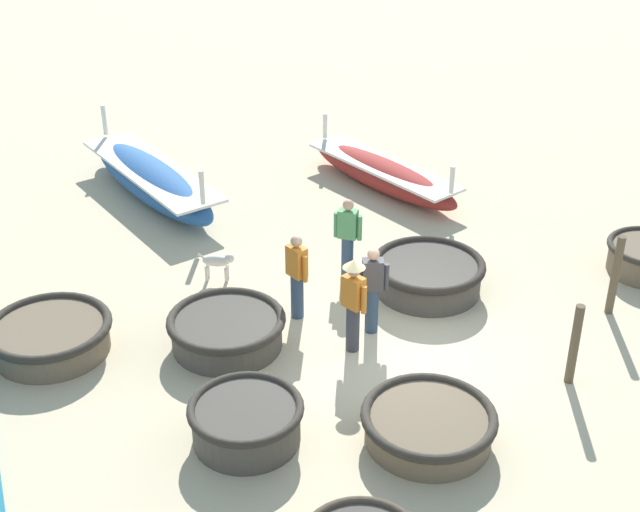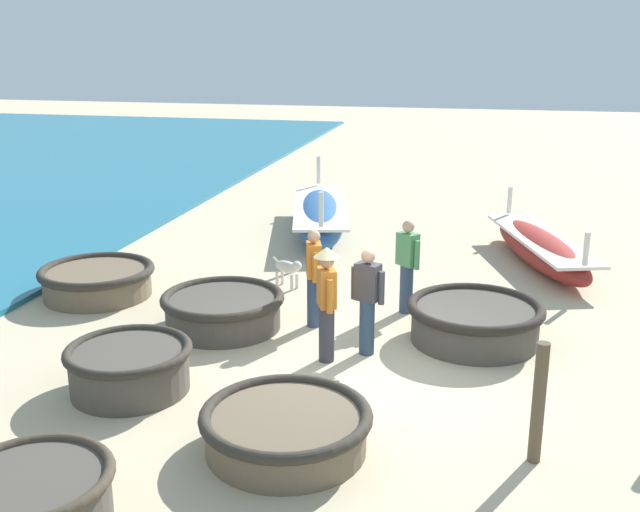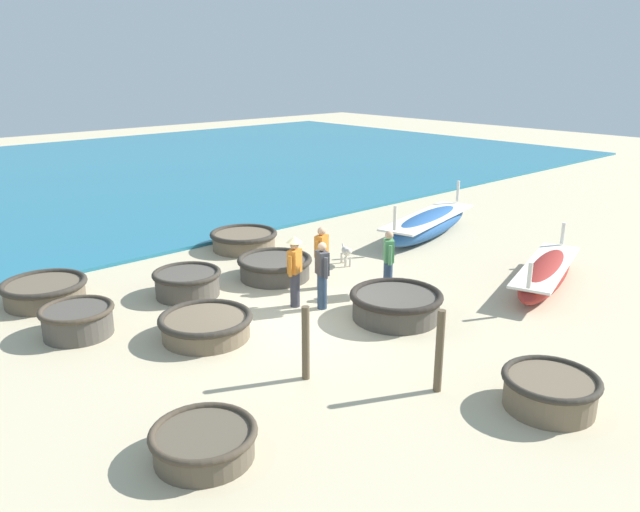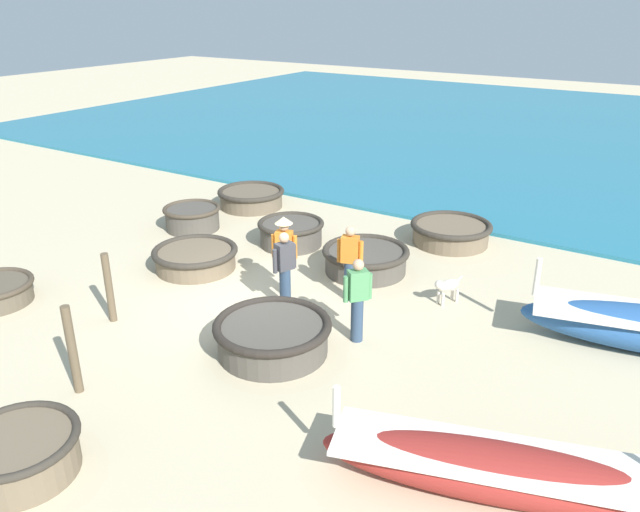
{
  "view_description": "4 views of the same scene",
  "coord_description": "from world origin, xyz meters",
  "px_view_note": "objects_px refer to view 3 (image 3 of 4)",
  "views": [
    {
      "loc": [
        -5.55,
        -10.65,
        8.36
      ],
      "look_at": [
        -0.61,
        1.44,
        1.12
      ],
      "focal_mm": 50.0,
      "sensor_mm": 36.0,
      "label": 1
    },
    {
      "loc": [
        1.53,
        -9.31,
        4.4
      ],
      "look_at": [
        -1.03,
        1.95,
        1.02
      ],
      "focal_mm": 42.0,
      "sensor_mm": 36.0,
      "label": 2
    },
    {
      "loc": [
        9.73,
        -8.33,
        5.42
      ],
      "look_at": [
        -1.04,
        1.44,
        0.84
      ],
      "focal_mm": 35.0,
      "sensor_mm": 36.0,
      "label": 3
    },
    {
      "loc": [
        8.86,
        7.14,
        5.71
      ],
      "look_at": [
        -0.89,
        0.85,
        0.85
      ],
      "focal_mm": 35.0,
      "sensor_mm": 36.0,
      "label": 4
    }
  ],
  "objects_px": {
    "fisherman_hauling": "(388,261)",
    "dog": "(346,252)",
    "coracle_center": "(45,291)",
    "coracle_weathered": "(204,442)",
    "coracle_front_right": "(244,239)",
    "fisherman_standing_left": "(322,256)",
    "long_boat_green_hull": "(546,273)",
    "coracle_tilted": "(550,390)",
    "mooring_post_inland": "(306,343)",
    "coracle_upturned": "(206,325)",
    "mooring_post_mid_beach": "(439,351)",
    "coracle_far_left": "(275,267)",
    "long_boat_white_hull": "(428,224)",
    "fisherman_with_hat": "(322,274)",
    "fisherman_by_coracle": "(295,267)",
    "coracle_nearest": "(396,304)",
    "coracle_far_right": "(187,282)",
    "coracle_front_left": "(78,320)"
  },
  "relations": [
    {
      "from": "coracle_nearest",
      "to": "fisherman_standing_left",
      "type": "height_order",
      "value": "fisherman_standing_left"
    },
    {
      "from": "coracle_upturned",
      "to": "dog",
      "type": "bearing_deg",
      "value": 104.85
    },
    {
      "from": "fisherman_with_hat",
      "to": "dog",
      "type": "bearing_deg",
      "value": 125.66
    },
    {
      "from": "coracle_weathered",
      "to": "coracle_front_left",
      "type": "xyz_separation_m",
      "value": [
        -5.32,
        0.33,
        0.08
      ]
    },
    {
      "from": "long_boat_green_hull",
      "to": "coracle_front_right",
      "type": "bearing_deg",
      "value": -154.52
    },
    {
      "from": "fisherman_with_hat",
      "to": "long_boat_white_hull",
      "type": "bearing_deg",
      "value": 108.42
    },
    {
      "from": "coracle_far_left",
      "to": "fisherman_hauling",
      "type": "relative_size",
      "value": 1.23
    },
    {
      "from": "coracle_nearest",
      "to": "coracle_far_left",
      "type": "height_order",
      "value": "coracle_nearest"
    },
    {
      "from": "fisherman_standing_left",
      "to": "mooring_post_inland",
      "type": "relative_size",
      "value": 1.14
    },
    {
      "from": "coracle_upturned",
      "to": "long_boat_green_hull",
      "type": "bearing_deg",
      "value": 68.52
    },
    {
      "from": "coracle_front_left",
      "to": "mooring_post_inland",
      "type": "bearing_deg",
      "value": 26.4
    },
    {
      "from": "coracle_center",
      "to": "fisherman_standing_left",
      "type": "bearing_deg",
      "value": 56.26
    },
    {
      "from": "coracle_far_right",
      "to": "dog",
      "type": "distance_m",
      "value": 4.54
    },
    {
      "from": "coracle_tilted",
      "to": "fisherman_hauling",
      "type": "height_order",
      "value": "fisherman_hauling"
    },
    {
      "from": "coracle_center",
      "to": "coracle_tilted",
      "type": "relative_size",
      "value": 1.23
    },
    {
      "from": "coracle_tilted",
      "to": "long_boat_white_hull",
      "type": "distance_m",
      "value": 10.33
    },
    {
      "from": "coracle_front_left",
      "to": "coracle_center",
      "type": "distance_m",
      "value": 2.3
    },
    {
      "from": "coracle_nearest",
      "to": "coracle_far_right",
      "type": "distance_m",
      "value": 5.04
    },
    {
      "from": "coracle_upturned",
      "to": "coracle_center",
      "type": "height_order",
      "value": "coracle_center"
    },
    {
      "from": "coracle_center",
      "to": "long_boat_green_hull",
      "type": "xyz_separation_m",
      "value": [
        7.29,
        9.65,
        0.05
      ]
    },
    {
      "from": "long_boat_white_hull",
      "to": "fisherman_with_hat",
      "type": "bearing_deg",
      "value": -71.58
    },
    {
      "from": "coracle_upturned",
      "to": "coracle_far_left",
      "type": "xyz_separation_m",
      "value": [
        -1.93,
        3.3,
        0.04
      ]
    },
    {
      "from": "long_boat_green_hull",
      "to": "fisherman_standing_left",
      "type": "bearing_deg",
      "value": -130.98
    },
    {
      "from": "coracle_center",
      "to": "fisherman_with_hat",
      "type": "height_order",
      "value": "fisherman_with_hat"
    },
    {
      "from": "long_boat_green_hull",
      "to": "mooring_post_inland",
      "type": "relative_size",
      "value": 3.24
    },
    {
      "from": "coracle_nearest",
      "to": "mooring_post_mid_beach",
      "type": "xyz_separation_m",
      "value": [
        2.57,
        -1.86,
        0.41
      ]
    },
    {
      "from": "coracle_front_right",
      "to": "dog",
      "type": "xyz_separation_m",
      "value": [
        3.17,
        1.18,
        0.07
      ]
    },
    {
      "from": "long_boat_green_hull",
      "to": "fisherman_by_coracle",
      "type": "distance_m",
      "value": 6.37
    },
    {
      "from": "long_boat_green_hull",
      "to": "mooring_post_mid_beach",
      "type": "height_order",
      "value": "mooring_post_mid_beach"
    },
    {
      "from": "coracle_center",
      "to": "fisherman_with_hat",
      "type": "bearing_deg",
      "value": 44.58
    },
    {
      "from": "coracle_far_left",
      "to": "fisherman_standing_left",
      "type": "bearing_deg",
      "value": 15.72
    },
    {
      "from": "coracle_upturned",
      "to": "long_boat_white_hull",
      "type": "distance_m",
      "value": 9.57
    },
    {
      "from": "coracle_center",
      "to": "coracle_weathered",
      "type": "bearing_deg",
      "value": -3.52
    },
    {
      "from": "coracle_weathered",
      "to": "coracle_tilted",
      "type": "xyz_separation_m",
      "value": [
        2.62,
        4.87,
        0.07
      ]
    },
    {
      "from": "fisherman_standing_left",
      "to": "long_boat_green_hull",
      "type": "bearing_deg",
      "value": 49.02
    },
    {
      "from": "mooring_post_mid_beach",
      "to": "dog",
      "type": "bearing_deg",
      "value": 148.43
    },
    {
      "from": "coracle_weathered",
      "to": "coracle_far_left",
      "type": "xyz_separation_m",
      "value": [
        -5.37,
        5.51,
        0.06
      ]
    },
    {
      "from": "coracle_upturned",
      "to": "mooring_post_mid_beach",
      "type": "distance_m",
      "value": 4.86
    },
    {
      "from": "coracle_tilted",
      "to": "fisherman_with_hat",
      "type": "distance_m",
      "value": 5.65
    },
    {
      "from": "coracle_weathered",
      "to": "fisherman_standing_left",
      "type": "bearing_deg",
      "value": 124.11
    },
    {
      "from": "coracle_front_right",
      "to": "long_boat_green_hull",
      "type": "relative_size",
      "value": 0.45
    },
    {
      "from": "coracle_tilted",
      "to": "long_boat_green_hull",
      "type": "distance_m",
      "value": 6.02
    },
    {
      "from": "coracle_front_right",
      "to": "fisherman_hauling",
      "type": "distance_m",
      "value": 5.44
    },
    {
      "from": "coracle_far_left",
      "to": "long_boat_green_hull",
      "type": "distance_m",
      "value": 6.83
    },
    {
      "from": "mooring_post_inland",
      "to": "coracle_nearest",
      "type": "bearing_deg",
      "value": 102.69
    },
    {
      "from": "coracle_front_right",
      "to": "long_boat_green_hull",
      "type": "height_order",
      "value": "long_boat_green_hull"
    },
    {
      "from": "coracle_far_right",
      "to": "coracle_front_right",
      "type": "relative_size",
      "value": 0.82
    },
    {
      "from": "fisherman_hauling",
      "to": "dog",
      "type": "xyz_separation_m",
      "value": [
        -2.23,
        0.79,
        -0.46
      ]
    },
    {
      "from": "coracle_front_right",
      "to": "coracle_upturned",
      "type": "bearing_deg",
      "value": -42.6
    },
    {
      "from": "coracle_tilted",
      "to": "mooring_post_inland",
      "type": "relative_size",
      "value": 1.14
    }
  ]
}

